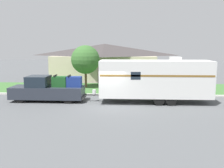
# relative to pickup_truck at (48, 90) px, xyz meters

# --- Properties ---
(ground_plane) EXTENTS (120.00, 120.00, 0.00)m
(ground_plane) POSITION_rel_pickup_truck_xyz_m (4.81, -1.35, -0.91)
(ground_plane) COLOR #515456
(curb_strip) EXTENTS (80.00, 0.30, 0.14)m
(curb_strip) POSITION_rel_pickup_truck_xyz_m (4.81, 2.40, -0.84)
(curb_strip) COLOR beige
(curb_strip) RESTS_ON ground_plane
(lawn_strip) EXTENTS (80.00, 7.00, 0.03)m
(lawn_strip) POSITION_rel_pickup_truck_xyz_m (4.81, 6.05, -0.90)
(lawn_strip) COLOR #3D6B33
(lawn_strip) RESTS_ON ground_plane
(house_across_street) EXTENTS (13.77, 8.30, 4.59)m
(house_across_street) POSITION_rel_pickup_truck_xyz_m (3.34, 13.71, 1.46)
(house_across_street) COLOR beige
(house_across_street) RESTS_ON ground_plane
(pickup_truck) EXTENTS (5.80, 1.92, 2.08)m
(pickup_truck) POSITION_rel_pickup_truck_xyz_m (0.00, 0.00, 0.00)
(pickup_truck) COLOR black
(pickup_truck) RESTS_ON ground_plane
(travel_trailer) EXTENTS (9.48, 2.40, 3.51)m
(travel_trailer) POSITION_rel_pickup_truck_xyz_m (8.34, -0.00, 0.93)
(travel_trailer) COLOR black
(travel_trailer) RESTS_ON ground_plane
(mailbox) EXTENTS (0.48, 0.20, 1.32)m
(mailbox) POSITION_rel_pickup_truck_xyz_m (8.74, 3.35, 0.10)
(mailbox) COLOR brown
(mailbox) RESTS_ON ground_plane
(tree_in_yard) EXTENTS (2.95, 2.95, 4.40)m
(tree_in_yard) POSITION_rel_pickup_truck_xyz_m (1.95, 6.49, 2.00)
(tree_in_yard) COLOR brown
(tree_in_yard) RESTS_ON ground_plane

